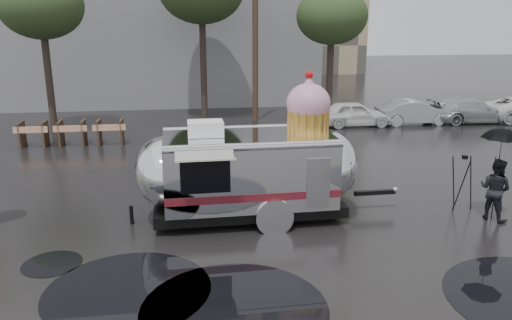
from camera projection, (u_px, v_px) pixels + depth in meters
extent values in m
plane|color=black|center=(233.00, 239.00, 11.55)|extent=(120.00, 120.00, 0.00)
cylinder|color=black|center=(128.00, 290.00, 9.36)|extent=(3.12, 3.12, 0.01)
cylinder|color=black|center=(234.00, 308.00, 8.76)|extent=(3.33, 3.33, 0.01)
cylinder|color=black|center=(189.00, 184.00, 15.41)|extent=(1.27, 1.27, 0.01)
cylinder|color=black|center=(52.00, 264.00, 10.37)|extent=(1.22, 1.22, 0.01)
cylinder|color=#473323|center=(255.00, 29.00, 24.03)|extent=(0.28, 0.28, 9.00)
cylinder|color=#382D26|center=(48.00, 66.00, 22.20)|extent=(0.32, 0.32, 5.85)
ellipsoid|color=#25391C|center=(41.00, 5.00, 21.50)|extent=(3.64, 3.64, 2.86)
cylinder|color=#382D26|center=(203.00, 52.00, 24.94)|extent=(0.32, 0.32, 6.75)
cylinder|color=#382D26|center=(330.00, 68.00, 24.04)|extent=(0.32, 0.32, 5.40)
ellipsoid|color=#25391C|center=(332.00, 16.00, 23.39)|extent=(3.36, 3.36, 2.64)
cube|color=#473323|center=(22.00, 134.00, 19.93)|extent=(0.08, 0.80, 1.00)
cube|color=#473323|center=(46.00, 134.00, 20.05)|extent=(0.08, 0.80, 1.00)
cube|color=#E5590C|center=(30.00, 130.00, 19.56)|extent=(1.30, 0.04, 0.25)
cube|color=#473323|center=(61.00, 133.00, 20.13)|extent=(0.08, 0.80, 1.00)
cube|color=#473323|center=(84.00, 132.00, 20.26)|extent=(0.08, 0.80, 1.00)
cube|color=#E5590C|center=(70.00, 129.00, 19.76)|extent=(1.30, 0.04, 0.25)
cube|color=#473323|center=(99.00, 132.00, 20.34)|extent=(0.08, 0.80, 1.00)
cube|color=#473323|center=(122.00, 131.00, 20.46)|extent=(0.08, 0.80, 1.00)
cube|color=#E5590C|center=(109.00, 128.00, 19.97)|extent=(1.30, 0.04, 0.25)
imported|color=silver|center=(354.00, 112.00, 23.76)|extent=(4.00, 1.80, 1.40)
imported|color=#B2B2B7|center=(414.00, 110.00, 24.17)|extent=(4.00, 1.80, 1.40)
imported|color=#B2B2B7|center=(472.00, 108.00, 24.57)|extent=(4.20, 1.80, 1.44)
cube|color=silver|center=(248.00, 168.00, 12.51)|extent=(4.20, 2.24, 1.70)
ellipsoid|color=silver|center=(328.00, 164.00, 12.83)|extent=(1.45, 2.20, 1.70)
ellipsoid|color=silver|center=(164.00, 171.00, 12.19)|extent=(1.45, 2.20, 1.70)
cube|color=black|center=(248.00, 205.00, 12.78)|extent=(4.76, 1.97, 0.28)
cylinder|color=black|center=(274.00, 218.00, 11.92)|extent=(0.67, 0.22, 0.66)
cylinder|color=black|center=(260.00, 191.00, 13.78)|extent=(0.67, 0.22, 0.66)
cylinder|color=silver|center=(275.00, 218.00, 11.79)|extent=(0.91, 0.11, 0.91)
cube|color=black|center=(375.00, 192.00, 13.26)|extent=(1.14, 0.13, 0.11)
sphere|color=silver|center=(395.00, 190.00, 13.33)|extent=(0.15, 0.15, 0.15)
cylinder|color=black|center=(131.00, 215.00, 12.36)|extent=(0.10, 0.10, 0.47)
cube|color=#59151D|center=(255.00, 198.00, 11.60)|extent=(4.16, 0.10, 0.19)
cube|color=#59151D|center=(243.00, 171.00, 13.65)|extent=(4.16, 0.10, 0.19)
cube|color=black|center=(205.00, 177.00, 11.26)|extent=(1.13, 0.05, 0.76)
cube|color=#ADAAA1|center=(205.00, 160.00, 10.91)|extent=(1.33, 0.49, 0.14)
cube|color=silver|center=(318.00, 183.00, 11.74)|extent=(0.57, 0.04, 1.23)
cube|color=white|center=(205.00, 128.00, 12.07)|extent=(0.86, 0.63, 0.36)
cylinder|color=#F1B247|center=(308.00, 121.00, 12.44)|extent=(1.00, 1.00, 0.57)
ellipsoid|color=pink|center=(308.00, 103.00, 12.31)|extent=(1.11, 1.11, 0.98)
cone|color=pink|center=(309.00, 83.00, 12.18)|extent=(0.48, 0.48, 0.38)
sphere|color=red|center=(309.00, 75.00, 12.13)|extent=(0.19, 0.19, 0.19)
imported|color=black|center=(495.00, 189.00, 12.51)|extent=(0.77, 0.87, 1.59)
imported|color=black|center=(501.00, 144.00, 12.20)|extent=(1.23, 1.23, 0.84)
cylinder|color=black|center=(495.00, 188.00, 12.51)|extent=(0.02, 0.02, 1.65)
cylinder|color=black|center=(471.00, 183.00, 13.32)|extent=(0.04, 0.33, 1.42)
cylinder|color=black|center=(453.00, 181.00, 13.48)|extent=(0.29, 0.17, 1.42)
cylinder|color=black|center=(461.00, 186.00, 13.07)|extent=(0.28, 0.19, 1.42)
cube|color=black|center=(465.00, 157.00, 13.10)|extent=(0.12, 0.10, 0.10)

